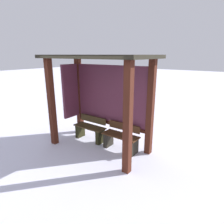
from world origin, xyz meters
name	(u,v)px	position (x,y,z in m)	size (l,w,h in m)	color
ground_plane	(99,147)	(0.00, 0.00, 0.00)	(60.00, 60.00, 0.00)	silver
bus_shelter	(99,84)	(-0.09, 0.18, 1.78)	(2.93, 1.51, 2.52)	#461F13
bench_left_inside	(90,130)	(-0.56, 0.27, 0.32)	(1.02, 0.36, 0.72)	#41331B
bench_center_inside	(121,139)	(0.56, 0.27, 0.32)	(1.02, 0.39, 0.73)	#482B17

